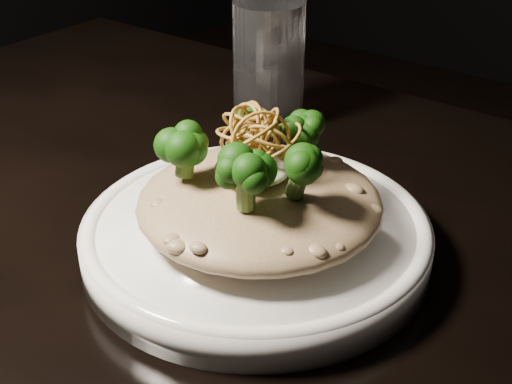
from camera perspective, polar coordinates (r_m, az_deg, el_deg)
table at (r=0.62m, az=-4.76°, el=-10.88°), size 1.10×0.80×0.75m
plate at (r=0.56m, az=0.00°, el=-3.66°), size 0.27×0.27×0.03m
risotto at (r=0.54m, az=0.29°, el=-0.85°), size 0.19×0.19×0.04m
broccoli at (r=0.52m, az=-0.25°, el=3.76°), size 0.14×0.14×0.05m
cheese at (r=0.52m, az=-0.27°, el=1.94°), size 0.06×0.06×0.02m
shallots at (r=0.52m, az=-0.20°, el=4.92°), size 0.06×0.06×0.04m
drinking_glass at (r=0.76m, az=1.02°, el=10.18°), size 0.08×0.08×0.13m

